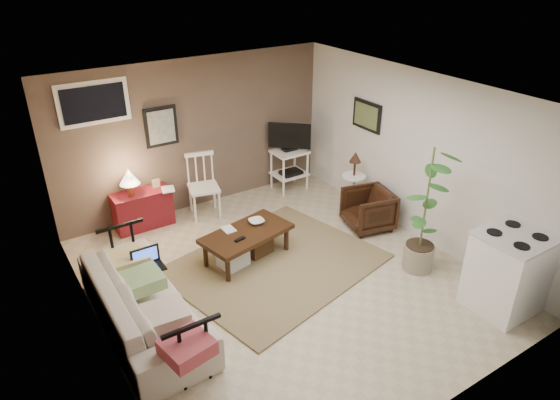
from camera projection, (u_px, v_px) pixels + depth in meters
floor at (283, 278)px, 6.49m from camera, size 5.00×5.00×0.00m
art_back at (161, 127)px, 7.40m from camera, size 0.50×0.03×0.60m
art_right at (367, 116)px, 7.65m from camera, size 0.03×0.60×0.45m
window at (94, 103)px, 6.74m from camera, size 0.96×0.03×0.60m
rug at (275, 264)px, 6.74m from camera, size 3.00×2.61×0.03m
coffee_table at (246, 243)px, 6.75m from camera, size 1.32×0.86×0.46m
sofa at (142, 294)px, 5.48m from camera, size 0.65×2.23×0.87m
sofa_pillows at (154, 298)px, 5.27m from camera, size 0.43×2.12×0.15m
sofa_end_rails at (154, 295)px, 5.57m from camera, size 0.60×2.23×0.75m
laptop at (147, 262)px, 5.81m from camera, size 0.34×0.25×0.23m
red_console at (142, 206)px, 7.52m from camera, size 0.86×0.38×1.00m
spindle_chair at (204, 188)px, 7.80m from camera, size 0.55×0.55×1.00m
tv_stand at (290, 155)px, 8.55m from camera, size 0.58×0.51×1.20m
side_table at (354, 175)px, 7.87m from camera, size 0.38×0.38×1.01m
armchair at (368, 208)px, 7.49m from camera, size 0.74×0.77×0.67m
potted_plant at (426, 206)px, 6.26m from camera, size 0.44×0.44×1.76m
stove at (508, 271)px, 5.77m from camera, size 0.76×0.71×1.00m
bowl at (256, 216)px, 6.83m from camera, size 0.21×0.07×0.21m
book_table at (223, 225)px, 6.63m from camera, size 0.15×0.02×0.21m
book_console at (161, 184)px, 7.40m from camera, size 0.18×0.07×0.25m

